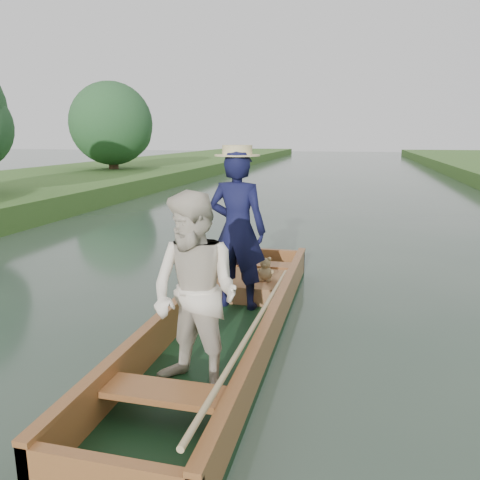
# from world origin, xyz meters

# --- Properties ---
(ground) EXTENTS (120.00, 120.00, 0.00)m
(ground) POSITION_xyz_m (0.00, 0.00, 0.00)
(ground) COLOR #283D30
(ground) RESTS_ON ground
(trees_far) EXTENTS (22.95, 16.80, 4.48)m
(trees_far) POSITION_xyz_m (-0.90, 9.24, 2.56)
(trees_far) COLOR #47331E
(trees_far) RESTS_ON ground
(punt) EXTENTS (1.12, 5.00, 1.99)m
(punt) POSITION_xyz_m (-0.00, -0.08, 0.63)
(punt) COLOR black
(punt) RESTS_ON ground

